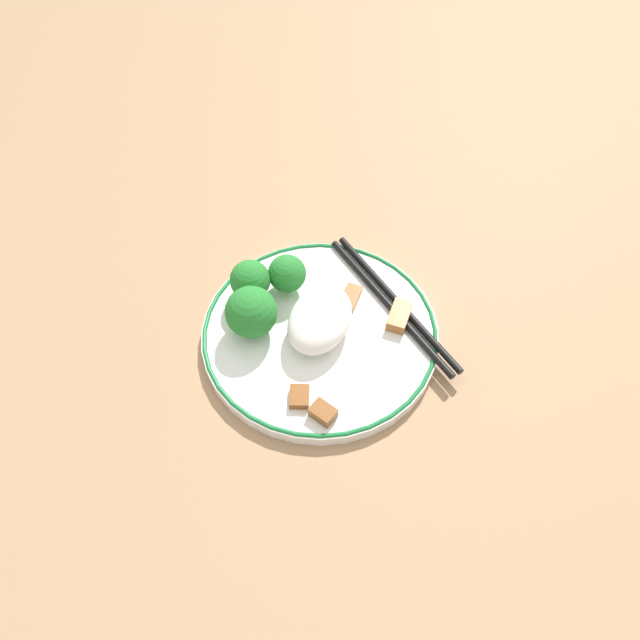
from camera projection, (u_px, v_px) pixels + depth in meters
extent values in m
plane|color=#9E7A56|center=(320.00, 338.00, 0.71)|extent=(3.00, 3.00, 0.00)
cylinder|color=white|center=(320.00, 334.00, 0.70)|extent=(0.26, 0.26, 0.01)
torus|color=#197238|center=(320.00, 331.00, 0.69)|extent=(0.26, 0.26, 0.00)
ellipsoid|color=white|center=(321.00, 320.00, 0.68)|extent=(0.09, 0.07, 0.04)
cylinder|color=#7FB756|center=(288.00, 286.00, 0.73)|extent=(0.01, 0.01, 0.01)
sphere|color=#267A2D|center=(287.00, 273.00, 0.71)|extent=(0.04, 0.04, 0.04)
cylinder|color=#7FB756|center=(252.00, 293.00, 0.72)|extent=(0.02, 0.02, 0.01)
sphere|color=#267A2D|center=(250.00, 280.00, 0.70)|extent=(0.05, 0.05, 0.05)
cylinder|color=#7FB756|center=(253.00, 326.00, 0.69)|extent=(0.02, 0.02, 0.01)
sphere|color=#267A2D|center=(251.00, 312.00, 0.67)|extent=(0.06, 0.06, 0.06)
cube|color=brown|center=(323.00, 413.00, 0.63)|extent=(0.02, 0.03, 0.01)
cube|color=brown|center=(299.00, 397.00, 0.64)|extent=(0.03, 0.03, 0.01)
cube|color=brown|center=(350.00, 298.00, 0.72)|extent=(0.04, 0.02, 0.01)
cube|color=#995B28|center=(399.00, 316.00, 0.70)|extent=(0.04, 0.02, 0.01)
cylinder|color=black|center=(397.00, 301.00, 0.71)|extent=(0.14, 0.19, 0.01)
cylinder|color=black|center=(389.00, 305.00, 0.71)|extent=(0.14, 0.19, 0.01)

